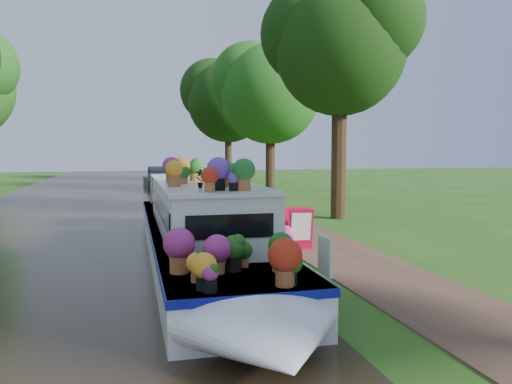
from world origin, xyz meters
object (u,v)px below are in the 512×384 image
object	(u,v)px
plant_boat	(201,227)
sandwich_board	(299,230)
pedestrian_pink	(201,179)
second_boat	(163,181)

from	to	relation	value
plant_boat	sandwich_board	distance (m)	2.93
sandwich_board	pedestrian_pink	xyz separation A→B (m)	(0.05, 19.20, 0.27)
second_boat	plant_boat	bearing A→B (deg)	-93.48
plant_boat	pedestrian_pink	world-z (taller)	plant_boat
second_boat	pedestrian_pink	size ratio (longest dim) A/B	5.07
second_boat	pedestrian_pink	bearing A→B (deg)	-42.10
sandwich_board	second_boat	bearing A→B (deg)	102.80
sandwich_board	pedestrian_pink	world-z (taller)	pedestrian_pink
second_boat	sandwich_board	xyz separation A→B (m)	(2.20, -21.08, -0.09)
plant_boat	second_boat	distance (m)	22.17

